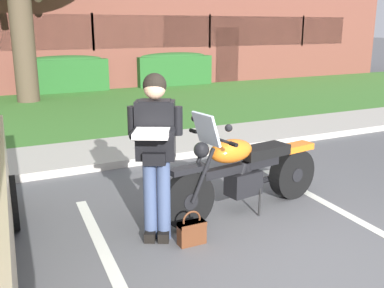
{
  "coord_description": "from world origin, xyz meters",
  "views": [
    {
      "loc": [
        -2.48,
        -2.89,
        2.13
      ],
      "look_at": [
        -0.32,
        1.44,
        0.85
      ],
      "focal_mm": 41.59,
      "sensor_mm": 36.0,
      "label": 1
    }
  ],
  "objects_px": {
    "hedge_center_right": "(172,68)",
    "motorcycle": "(250,171)",
    "brick_building": "(60,32)",
    "rider_person": "(156,145)",
    "handbag": "(192,231)",
    "hedge_center_left": "(64,73)"
  },
  "relations": [
    {
      "from": "rider_person",
      "to": "brick_building",
      "type": "relative_size",
      "value": 0.07
    },
    {
      "from": "hedge_center_right",
      "to": "brick_building",
      "type": "relative_size",
      "value": 0.11
    },
    {
      "from": "hedge_center_left",
      "to": "brick_building",
      "type": "relative_size",
      "value": 0.11
    },
    {
      "from": "motorcycle",
      "to": "hedge_center_right",
      "type": "distance_m",
      "value": 11.48
    },
    {
      "from": "motorcycle",
      "to": "rider_person",
      "type": "relative_size",
      "value": 1.31
    },
    {
      "from": "hedge_center_right",
      "to": "brick_building",
      "type": "height_order",
      "value": "brick_building"
    },
    {
      "from": "brick_building",
      "to": "hedge_center_left",
      "type": "bearing_deg",
      "value": -99.92
    },
    {
      "from": "rider_person",
      "to": "handbag",
      "type": "xyz_separation_m",
      "value": [
        0.27,
        -0.26,
        -0.86
      ]
    },
    {
      "from": "hedge_center_right",
      "to": "brick_building",
      "type": "xyz_separation_m",
      "value": [
        -2.87,
        5.66,
        1.23
      ]
    },
    {
      "from": "rider_person",
      "to": "hedge_center_left",
      "type": "bearing_deg",
      "value": 83.7
    },
    {
      "from": "rider_person",
      "to": "hedge_center_left",
      "type": "distance_m",
      "value": 11.12
    },
    {
      "from": "hedge_center_right",
      "to": "motorcycle",
      "type": "bearing_deg",
      "value": -109.41
    },
    {
      "from": "hedge_center_left",
      "to": "hedge_center_right",
      "type": "bearing_deg",
      "value": -0.0
    },
    {
      "from": "brick_building",
      "to": "rider_person",
      "type": "bearing_deg",
      "value": -97.53
    },
    {
      "from": "motorcycle",
      "to": "handbag",
      "type": "height_order",
      "value": "motorcycle"
    },
    {
      "from": "rider_person",
      "to": "hedge_center_right",
      "type": "relative_size",
      "value": 0.61
    },
    {
      "from": "motorcycle",
      "to": "handbag",
      "type": "bearing_deg",
      "value": -154.4
    },
    {
      "from": "motorcycle",
      "to": "rider_person",
      "type": "height_order",
      "value": "rider_person"
    },
    {
      "from": "motorcycle",
      "to": "hedge_center_left",
      "type": "height_order",
      "value": "motorcycle"
    },
    {
      "from": "handbag",
      "to": "motorcycle",
      "type": "bearing_deg",
      "value": 25.6
    },
    {
      "from": "motorcycle",
      "to": "hedge_center_left",
      "type": "relative_size",
      "value": 0.82
    },
    {
      "from": "motorcycle",
      "to": "brick_building",
      "type": "height_order",
      "value": "brick_building"
    }
  ]
}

